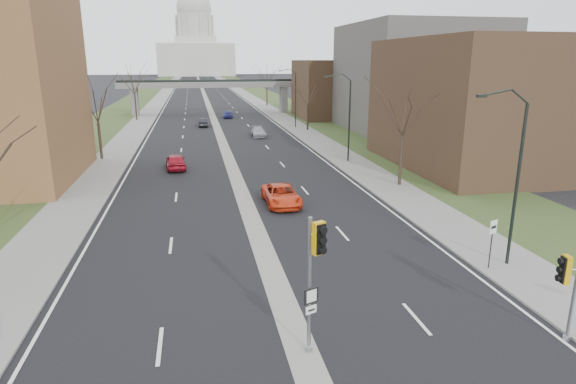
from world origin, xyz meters
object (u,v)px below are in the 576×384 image
object	(u,v)px
car_right_far	(228,114)
car_right_mid	(258,132)
speed_limit_sign	(492,235)
car_left_far	(203,122)
car_right_near	(281,195)
car_left_near	(176,161)
signal_pole_median	(315,263)

from	to	relation	value
car_right_far	car_right_mid	bearing A→B (deg)	-76.99
speed_limit_sign	car_left_far	xyz separation A→B (m)	(-12.58, 56.55, -1.17)
car_right_near	car_left_near	bearing A→B (deg)	119.17
speed_limit_sign	car_left_far	world-z (taller)	speed_limit_sign
car_right_mid	car_left_near	bearing A→B (deg)	-118.09
speed_limit_sign	car_left_far	size ratio (longest dim) A/B	0.63
signal_pole_median	car_right_mid	size ratio (longest dim) A/B	1.15
signal_pole_median	car_right_near	bearing A→B (deg)	61.80
speed_limit_sign	car_right_far	world-z (taller)	speed_limit_sign
car_left_near	car_right_mid	bearing A→B (deg)	-124.49
signal_pole_median	car_left_near	size ratio (longest dim) A/B	1.15
car_right_mid	speed_limit_sign	bearing A→B (deg)	-81.53
car_left_near	car_right_mid	world-z (taller)	car_left_near
car_left_near	car_right_near	size ratio (longest dim) A/B	0.88
signal_pole_median	car_left_far	bearing A→B (deg)	70.70
signal_pole_median	car_right_mid	xyz separation A→B (m)	(4.73, 49.87, -2.87)
car_left_near	speed_limit_sign	bearing A→B (deg)	116.14
signal_pole_median	car_right_far	distance (m)	72.60
car_left_near	car_right_far	bearing A→B (deg)	-105.95
car_right_near	car_right_far	xyz separation A→B (m)	(0.16, 54.27, -0.03)
car_right_mid	car_left_far	bearing A→B (deg)	122.08
car_right_far	car_left_near	bearing A→B (deg)	-94.07
car_left_near	car_right_mid	distance (m)	21.03
car_left_far	car_right_mid	world-z (taller)	car_left_far
car_left_far	car_right_near	size ratio (longest dim) A/B	0.79
car_right_mid	car_right_far	xyz separation A→B (m)	(-2.42, 22.64, 0.03)
car_left_near	car_right_far	size ratio (longest dim) A/B	1.12
car_left_far	car_right_mid	distance (m)	13.88
car_left_far	car_right_mid	xyz separation A→B (m)	(7.08, -11.95, -0.01)
speed_limit_sign	car_right_near	bearing A→B (deg)	99.56
signal_pole_median	speed_limit_sign	xyz separation A→B (m)	(10.23, 5.27, -1.69)
speed_limit_sign	car_right_near	distance (m)	15.32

